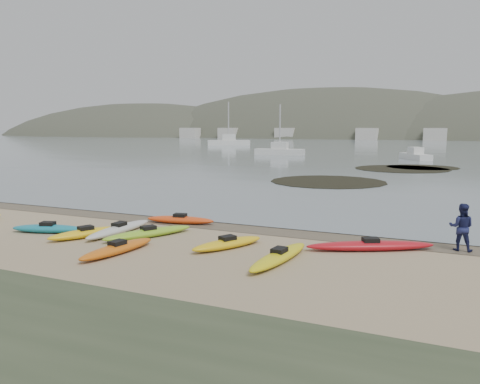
% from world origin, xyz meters
% --- Properties ---
extents(ground, '(600.00, 600.00, 0.00)m').
position_xyz_m(ground, '(0.00, 0.00, 0.00)').
color(ground, tan).
rests_on(ground, ground).
extents(wet_sand, '(60.00, 60.00, 0.00)m').
position_xyz_m(wet_sand, '(0.00, -0.30, 0.00)').
color(wet_sand, brown).
rests_on(wet_sand, ground).
extents(water, '(1200.00, 1200.00, 0.00)m').
position_xyz_m(water, '(0.00, 300.00, 0.01)').
color(water, slate).
rests_on(water, ground).
extents(kayaks, '(24.70, 7.63, 0.34)m').
position_xyz_m(kayaks, '(-0.87, -3.80, 0.17)').
color(kayaks, orange).
rests_on(kayaks, ground).
extents(person_east, '(0.86, 0.69, 1.70)m').
position_xyz_m(person_east, '(8.95, -0.80, 0.85)').
color(person_east, navy).
rests_on(person_east, ground).
extents(kelp_mats, '(14.45, 25.49, 0.04)m').
position_xyz_m(kelp_mats, '(2.90, 27.74, 0.03)').
color(kelp_mats, black).
rests_on(kelp_mats, water).
extents(moored_boats, '(87.61, 76.32, 1.40)m').
position_xyz_m(moored_boats, '(-2.44, 80.37, 0.60)').
color(moored_boats, silver).
rests_on(moored_boats, ground).
extents(far_town, '(199.00, 5.00, 4.00)m').
position_xyz_m(far_town, '(6.00, 145.00, 2.00)').
color(far_town, beige).
rests_on(far_town, ground).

